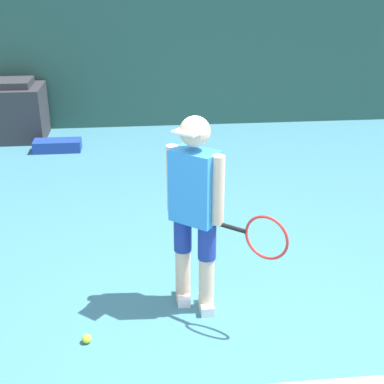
# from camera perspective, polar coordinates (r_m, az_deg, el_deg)

# --- Properties ---
(ground_plane) EXTENTS (24.00, 24.00, 0.00)m
(ground_plane) POSITION_cam_1_polar(r_m,az_deg,el_deg) (3.98, 3.21, -16.01)
(ground_plane) COLOR teal
(back_wall) EXTENTS (24.00, 0.10, 2.81)m
(back_wall) POSITION_cam_1_polar(r_m,az_deg,el_deg) (8.70, -2.38, 16.13)
(back_wall) COLOR #2D564C
(back_wall) RESTS_ON ground_plane
(tennis_player) EXTENTS (0.79, 0.68, 1.55)m
(tennis_player) POSITION_cam_1_polar(r_m,az_deg,el_deg) (3.93, 0.48, -1.73)
(tennis_player) COLOR beige
(tennis_player) RESTS_ON ground_plane
(tennis_ball) EXTENTS (0.07, 0.07, 0.07)m
(tennis_ball) POSITION_cam_1_polar(r_m,az_deg,el_deg) (4.05, -11.16, -15.10)
(tennis_ball) COLOR #D1E533
(tennis_ball) RESTS_ON ground_plane
(covered_chair) EXTENTS (0.98, 0.80, 0.90)m
(covered_chair) POSITION_cam_1_polar(r_m,az_deg,el_deg) (8.60, -18.70, 8.17)
(covered_chair) COLOR #333338
(covered_chair) RESTS_ON ground_plane
(equipment_bag) EXTENTS (0.66, 0.29, 0.16)m
(equipment_bag) POSITION_cam_1_polar(r_m,az_deg,el_deg) (7.92, -14.16, 4.83)
(equipment_bag) COLOR #1E3D99
(equipment_bag) RESTS_ON ground_plane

